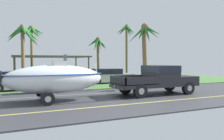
# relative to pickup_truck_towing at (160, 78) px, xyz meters

# --- Properties ---
(ground) EXTENTS (36.00, 22.00, 0.11)m
(ground) POSITION_rel_pickup_truck_towing_xyz_m (-2.08, 7.97, -1.03)
(ground) COLOR #38383D
(pickup_truck_towing) EXTENTS (5.52, 2.12, 1.81)m
(pickup_truck_towing) POSITION_rel_pickup_truck_towing_xyz_m (0.00, 0.00, 0.00)
(pickup_truck_towing) COLOR black
(pickup_truck_towing) RESTS_ON ground
(boat_on_trailer) EXTENTS (6.21, 2.18, 2.43)m
(boat_on_trailer) POSITION_rel_pickup_truck_towing_xyz_m (-6.56, -0.00, 0.16)
(boat_on_trailer) COLOR gray
(boat_on_trailer) RESTS_ON ground
(parked_sedan_near) EXTENTS (4.74, 1.88, 1.38)m
(parked_sedan_near) POSITION_rel_pickup_truck_towing_xyz_m (-7.82, 5.35, -0.34)
(parked_sedan_near) COLOR #99999E
(parked_sedan_near) RESTS_ON ground
(parked_sedan_far) EXTENTS (4.38, 1.91, 1.38)m
(parked_sedan_far) POSITION_rel_pickup_truck_towing_xyz_m (-0.29, 7.51, -0.34)
(parked_sedan_far) COLOR #99999E
(parked_sedan_far) RESTS_ON ground
(carport_awning) EXTENTS (6.94, 5.08, 2.58)m
(carport_awning) POSITION_rel_pickup_truck_towing_xyz_m (-5.11, 10.87, 1.44)
(carport_awning) COLOR #4C4238
(carport_awning) RESTS_ON ground
(palm_tree_near_left) EXTENTS (2.88, 3.21, 5.90)m
(palm_tree_near_left) POSITION_rel_pickup_truck_towing_xyz_m (-6.59, 13.96, 3.72)
(palm_tree_near_left) COLOR brown
(palm_tree_near_left) RESTS_ON ground
(palm_tree_near_right) EXTENTS (3.06, 3.08, 5.14)m
(palm_tree_near_right) POSITION_rel_pickup_truck_towing_xyz_m (-7.61, 8.47, 3.00)
(palm_tree_near_right) COLOR brown
(palm_tree_near_right) RESTS_ON ground
(palm_tree_mid) EXTENTS (3.24, 3.21, 6.72)m
(palm_tree_mid) POSITION_rel_pickup_truck_towing_xyz_m (4.70, 13.62, 4.33)
(palm_tree_mid) COLOR brown
(palm_tree_mid) RESTS_ON ground
(palm_tree_far_left) EXTENTS (2.63, 2.88, 5.03)m
(palm_tree_far_left) POSITION_rel_pickup_truck_towing_xyz_m (1.13, 14.22, 2.84)
(palm_tree_far_left) COLOR brown
(palm_tree_far_left) RESTS_ON ground
(palm_tree_far_right) EXTENTS (3.48, 2.92, 5.67)m
(palm_tree_far_right) POSITION_rel_pickup_truck_towing_xyz_m (3.06, 6.52, 3.05)
(palm_tree_far_right) COLOR brown
(palm_tree_far_right) RESTS_ON ground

